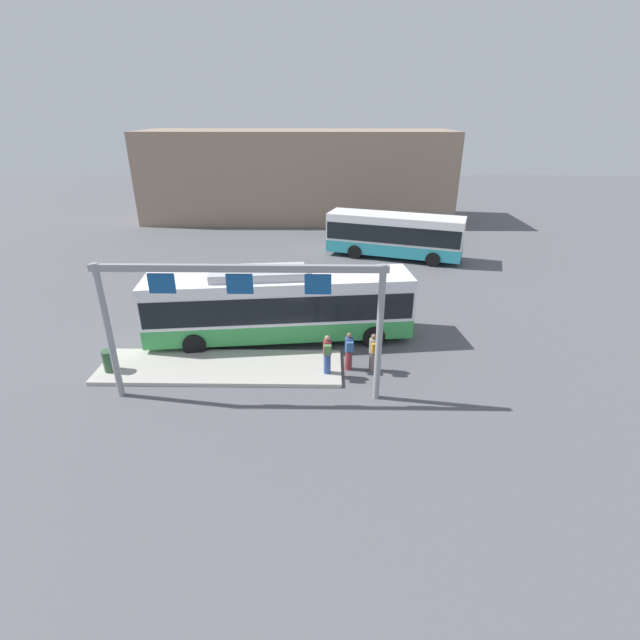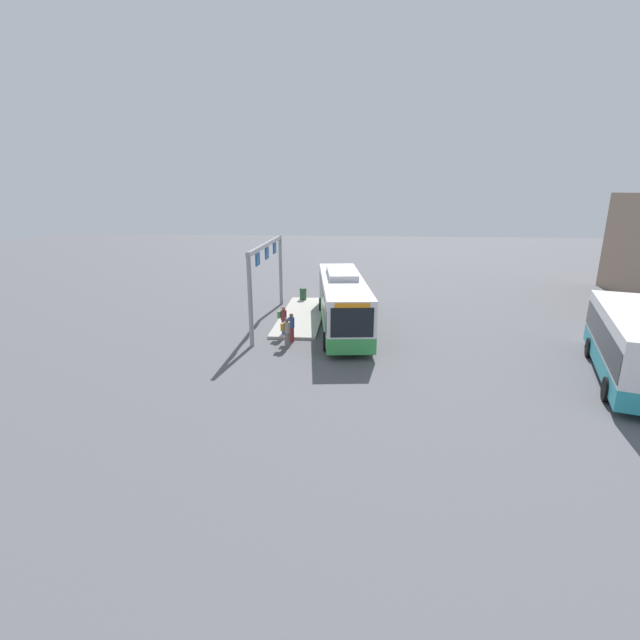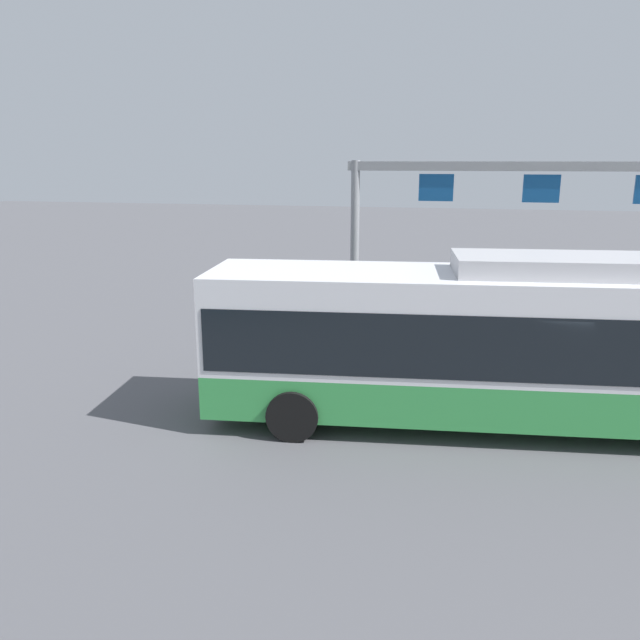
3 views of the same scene
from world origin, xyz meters
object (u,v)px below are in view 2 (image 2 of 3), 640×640
object	(u,v)px
bus_background_left	(633,342)
person_waiting_mid	(287,332)
person_boarding	(291,327)
trash_bin	(303,294)
bus_main	(343,299)
person_waiting_near	(283,319)

from	to	relation	value
bus_background_left	person_waiting_mid	xyz separation A→B (m)	(-2.91, -16.13, -0.89)
person_boarding	person_waiting_mid	xyz separation A→B (m)	(0.98, -0.10, 0.00)
person_waiting_mid	trash_bin	bearing A→B (deg)	81.34
bus_main	person_waiting_mid	distance (m)	5.07
bus_background_left	person_boarding	xyz separation A→B (m)	(-3.89, -16.03, -0.89)
person_boarding	person_waiting_near	xyz separation A→B (m)	(-0.89, -0.58, 0.16)
person_waiting_mid	trash_bin	world-z (taller)	person_waiting_mid
bus_main	person_waiting_near	xyz separation A→B (m)	(2.20, -3.37, -0.76)
person_waiting_near	person_boarding	bearing A→B (deg)	-58.77
person_boarding	trash_bin	size ratio (longest dim) A/B	1.86
bus_background_left	trash_bin	distance (m)	21.43
bus_main	person_waiting_near	size ratio (longest dim) A/B	7.30
bus_background_left	person_waiting_near	bearing A→B (deg)	-87.47
person_waiting_near	person_waiting_mid	bearing A→B (deg)	-77.42
bus_main	bus_background_left	xyz separation A→B (m)	(6.98, 13.24, -0.04)
person_boarding	trash_bin	world-z (taller)	person_boarding
trash_bin	bus_background_left	bearing A→B (deg)	50.61
bus_main	person_waiting_near	distance (m)	4.10
person_boarding	person_waiting_near	distance (m)	1.08
person_boarding	person_waiting_near	world-z (taller)	person_waiting_near
person_waiting_near	person_waiting_mid	distance (m)	1.94
person_waiting_mid	bus_background_left	bearing A→B (deg)	-21.12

